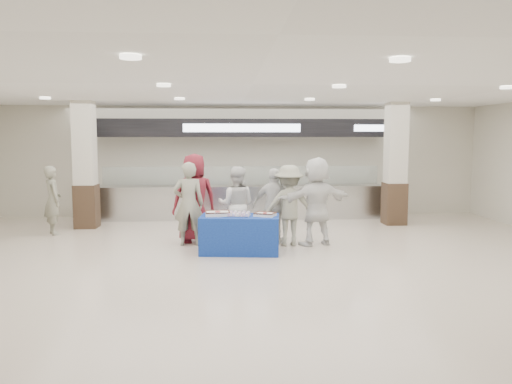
{
  "coord_description": "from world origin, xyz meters",
  "views": [
    {
      "loc": [
        -0.49,
        -8.63,
        2.31
      ],
      "look_at": [
        0.16,
        1.6,
        1.17
      ],
      "focal_mm": 35.0,
      "sensor_mm": 36.0,
      "label": 1
    }
  ],
  "objects": [
    {
      "name": "display_table",
      "position": [
        -0.19,
        1.14,
        0.38
      ],
      "size": [
        1.63,
        0.95,
        0.75
      ],
      "primitive_type": "cube",
      "rotation": [
        0.0,
        0.0,
        -0.11
      ],
      "color": "navy",
      "rests_on": "ground"
    },
    {
      "name": "sheet_cake_right",
      "position": [
        0.31,
        1.06,
        0.79
      ],
      "size": [
        0.47,
        0.43,
        0.08
      ],
      "color": "white",
      "rests_on": "display_table"
    },
    {
      "name": "soldier_bg",
      "position": [
        -4.55,
        3.33,
        0.82
      ],
      "size": [
        0.65,
        0.71,
        1.63
      ],
      "primitive_type": "imported",
      "rotation": [
        0.0,
        0.0,
        2.13
      ],
      "color": "gray",
      "rests_on": "ground"
    },
    {
      "name": "column_right",
      "position": [
        4.0,
        4.2,
        1.53
      ],
      "size": [
        0.55,
        0.55,
        3.2
      ],
      "color": "#332317",
      "rests_on": "ground"
    },
    {
      "name": "chef_short",
      "position": [
        0.59,
        2.0,
        0.82
      ],
      "size": [
        1.04,
        0.69,
        1.64
      ],
      "primitive_type": "imported",
      "rotation": [
        0.0,
        0.0,
        2.82
      ],
      "color": "white",
      "rests_on": "ground"
    },
    {
      "name": "soldier_a",
      "position": [
        -1.25,
        1.93,
        0.89
      ],
      "size": [
        0.68,
        0.47,
        1.79
      ],
      "primitive_type": "imported",
      "rotation": [
        0.0,
        0.0,
        3.22
      ],
      "color": "gray",
      "rests_on": "ground"
    },
    {
      "name": "column_left",
      "position": [
        -4.0,
        4.2,
        1.53
      ],
      "size": [
        0.55,
        0.55,
        3.2
      ],
      "color": "#332317",
      "rests_on": "ground"
    },
    {
      "name": "chef_tall",
      "position": [
        -0.24,
        2.1,
        0.84
      ],
      "size": [
        0.91,
        0.77,
        1.67
      ],
      "primitive_type": "imported",
      "rotation": [
        0.0,
        0.0,
        2.97
      ],
      "color": "white",
      "rests_on": "ground"
    },
    {
      "name": "sheet_cake_left",
      "position": [
        -0.63,
        1.19,
        0.8
      ],
      "size": [
        0.5,
        0.4,
        0.1
      ],
      "color": "white",
      "rests_on": "display_table"
    },
    {
      "name": "civilian_maroon",
      "position": [
        -1.15,
        2.26,
        0.98
      ],
      "size": [
        1.09,
        0.86,
        1.95
      ],
      "primitive_type": "imported",
      "rotation": [
        0.0,
        0.0,
        3.42
      ],
      "color": "maroon",
      "rests_on": "ground"
    },
    {
      "name": "civilian_white",
      "position": [
        1.46,
        1.78,
        0.94
      ],
      "size": [
        1.84,
        1.1,
        1.89
      ],
      "primitive_type": "imported",
      "rotation": [
        0.0,
        0.0,
        3.47
      ],
      "color": "white",
      "rests_on": "ground"
    },
    {
      "name": "soldier_b",
      "position": [
        0.88,
        1.78,
        0.86
      ],
      "size": [
        1.12,
        0.66,
        1.72
      ],
      "primitive_type": "imported",
      "rotation": [
        0.0,
        0.0,
        3.16
      ],
      "color": "gray",
      "rests_on": "ground"
    },
    {
      "name": "cupcake_tray",
      "position": [
        -0.21,
        1.13,
        0.79
      ],
      "size": [
        0.49,
        0.4,
        0.07
      ],
      "color": "#B7B7BC",
      "rests_on": "display_table"
    },
    {
      "name": "ground",
      "position": [
        0.0,
        0.0,
        0.0
      ],
      "size": [
        14.0,
        14.0,
        0.0
      ],
      "primitive_type": "plane",
      "color": "beige",
      "rests_on": "ground"
    },
    {
      "name": "serving_line",
      "position": [
        0.0,
        5.4,
        1.16
      ],
      "size": [
        8.7,
        0.85,
        2.8
      ],
      "color": "#B7BABF",
      "rests_on": "ground"
    }
  ]
}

